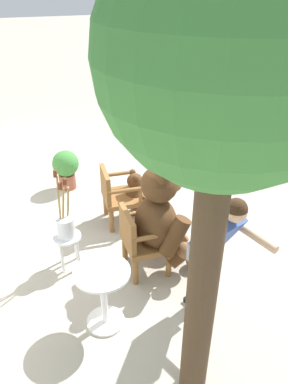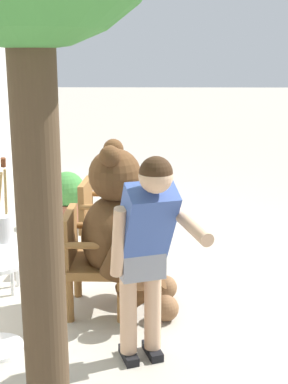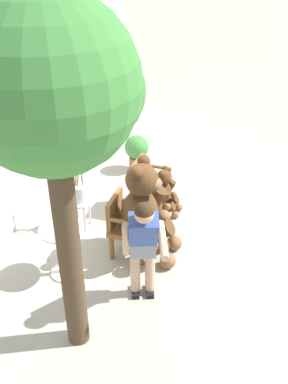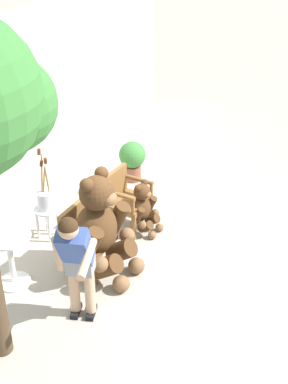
{
  "view_description": "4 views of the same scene",
  "coord_description": "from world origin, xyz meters",
  "views": [
    {
      "loc": [
        -3.92,
        1.66,
        3.23
      ],
      "look_at": [
        -0.2,
        0.41,
        0.9
      ],
      "focal_mm": 35.0,
      "sensor_mm": 36.0,
      "label": 1
    },
    {
      "loc": [
        -4.7,
        0.03,
        2.11
      ],
      "look_at": [
        0.12,
        0.12,
        0.86
      ],
      "focal_mm": 50.0,
      "sensor_mm": 36.0,
      "label": 2
    },
    {
      "loc": [
        -5.02,
        -0.97,
        3.84
      ],
      "look_at": [
        -0.2,
        0.41,
        0.78
      ],
      "focal_mm": 40.0,
      "sensor_mm": 36.0,
      "label": 3
    },
    {
      "loc": [
        -5.08,
        -2.61,
        4.36
      ],
      "look_at": [
        0.13,
        0.06,
        0.91
      ],
      "focal_mm": 50.0,
      "sensor_mm": 36.0,
      "label": 4
    }
  ],
  "objects": [
    {
      "name": "patio_tree",
      "position": [
        -2.08,
        0.57,
        2.76
      ],
      "size": [
        1.52,
        1.44,
        3.57
      ],
      "color": "#473523",
      "rests_on": "ground"
    },
    {
      "name": "wooden_chair_right",
      "position": [
        0.54,
        0.56,
        0.46
      ],
      "size": [
        0.59,
        0.55,
        0.86
      ],
      "color": "brown",
      "rests_on": "ground"
    },
    {
      "name": "teddy_bear_large",
      "position": [
        -0.54,
        0.3,
        0.7
      ],
      "size": [
        0.86,
        0.81,
        1.44
      ],
      "color": "#4C3019",
      "rests_on": "ground"
    },
    {
      "name": "brush_bucket",
      "position": [
        -0.19,
        1.39,
        0.63
      ],
      "size": [
        0.22,
        0.22,
        0.89
      ],
      "color": "silver",
      "rests_on": "white_stool"
    },
    {
      "name": "white_stool",
      "position": [
        -0.2,
        1.39,
        0.36
      ],
      "size": [
        0.34,
        0.34,
        0.46
      ],
      "color": "silver",
      "rests_on": "ground"
    },
    {
      "name": "person_visitor",
      "position": [
        -1.39,
        0.08,
        0.91
      ],
      "size": [
        0.74,
        0.65,
        1.52
      ],
      "color": "black",
      "rests_on": "ground"
    },
    {
      "name": "teddy_bear_small",
      "position": [
        0.53,
        0.27,
        0.38
      ],
      "size": [
        0.47,
        0.45,
        0.78
      ],
      "color": "#4C3019",
      "rests_on": "ground"
    },
    {
      "name": "ground_plane",
      "position": [
        0.0,
        0.0,
        0.0
      ],
      "size": [
        60.0,
        60.0,
        0.0
      ],
      "primitive_type": "plane",
      "color": "#A8A091"
    },
    {
      "name": "wooden_chair_left",
      "position": [
        -0.54,
        0.56,
        0.46
      ],
      "size": [
        0.56,
        0.52,
        0.86
      ],
      "color": "brown",
      "rests_on": "ground"
    },
    {
      "name": "round_side_table",
      "position": [
        -1.21,
        1.18,
        0.45
      ],
      "size": [
        0.56,
        0.56,
        0.72
      ],
      "color": "white",
      "rests_on": "ground"
    },
    {
      "name": "potted_plant",
      "position": [
        1.79,
        1.12,
        0.4
      ],
      "size": [
        0.44,
        0.44,
        0.68
      ],
      "color": "brown",
      "rests_on": "ground"
    }
  ]
}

